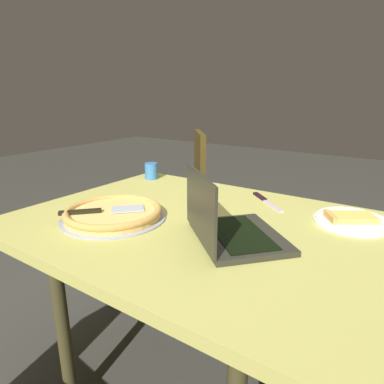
# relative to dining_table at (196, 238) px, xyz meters

# --- Properties ---
(dining_table) EXTENTS (1.28, 0.97, 0.75)m
(dining_table) POSITION_rel_dining_table_xyz_m (0.00, 0.00, 0.00)
(dining_table) COLOR tan
(dining_table) RESTS_ON ground_plane
(laptop) EXTENTS (0.40, 0.40, 0.22)m
(laptop) POSITION_rel_dining_table_xyz_m (-0.17, 0.08, 0.11)
(laptop) COLOR #2A2A21
(laptop) RESTS_ON dining_table
(pizza_plate) EXTENTS (0.25, 0.25, 0.04)m
(pizza_plate) POSITION_rel_dining_table_xyz_m (-0.46, -0.28, 0.08)
(pizza_plate) COLOR white
(pizza_plate) RESTS_ON dining_table
(pizza_tray) EXTENTS (0.38, 0.38, 0.04)m
(pizza_tray) POSITION_rel_dining_table_xyz_m (0.26, 0.15, 0.09)
(pizza_tray) COLOR #969CAF
(pizza_tray) RESTS_ON dining_table
(table_knife) EXTENTS (0.20, 0.18, 0.01)m
(table_knife) POSITION_rel_dining_table_xyz_m (-0.11, -0.35, 0.07)
(table_knife) COLOR silver
(table_knife) RESTS_ON dining_table
(drink_cup) EXTENTS (0.07, 0.07, 0.08)m
(drink_cup) POSITION_rel_dining_table_xyz_m (0.53, -0.37, 0.11)
(drink_cup) COLOR #3672B2
(drink_cup) RESTS_ON dining_table
(chair_near) EXTENTS (0.56, 0.56, 0.94)m
(chair_near) POSITION_rel_dining_table_xyz_m (0.67, -0.87, -0.16)
(chair_near) COLOR #3F3010
(chair_near) RESTS_ON ground_plane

